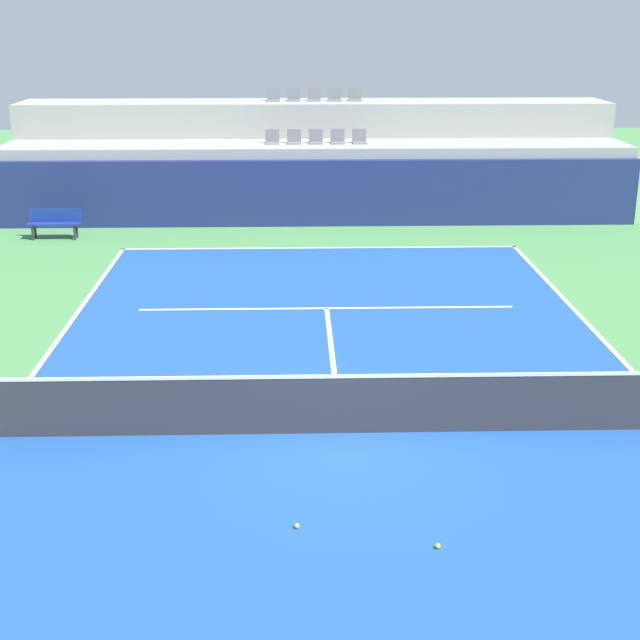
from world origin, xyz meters
name	(u,v)px	position (x,y,z in m)	size (l,w,h in m)	color
ground_plane	(341,433)	(0.00, 0.00, 0.00)	(80.00, 80.00, 0.00)	#4C8C4C
court_surface	(341,433)	(0.00, 0.00, 0.01)	(11.00, 24.00, 0.01)	#1E4C99
baseline_far	(320,248)	(0.00, 11.95, 0.01)	(11.00, 0.10, 0.00)	white
service_line_far	(327,308)	(0.00, 6.40, 0.01)	(8.26, 0.10, 0.00)	white
centre_service_line	(333,360)	(0.00, 3.20, 0.01)	(0.10, 6.40, 0.00)	white
back_wall	(317,193)	(0.00, 14.85, 1.00)	(19.62, 0.30, 2.01)	navy
stands_tier_lower	(316,181)	(0.00, 16.20, 1.16)	(19.62, 2.40, 2.32)	#9E9E99
stands_tier_upper	(314,152)	(0.00, 18.60, 1.71)	(19.62, 2.40, 3.42)	#9E9E99
seating_row_lower	(316,139)	(0.00, 16.30, 2.45)	(3.18, 0.44, 0.44)	slate
seating_row_upper	(314,97)	(0.00, 18.70, 3.54)	(3.18, 0.44, 0.44)	slate
tennis_net	(341,403)	(0.00, 0.00, 0.51)	(11.08, 0.08, 1.07)	black
player_bench	(55,221)	(-7.63, 13.37, 0.51)	(1.50, 0.40, 0.85)	navy
tennis_ball_1	(297,526)	(-0.70, -2.79, 0.04)	(0.07, 0.07, 0.07)	#CCE033
tennis_ball_2	(438,546)	(1.02, -3.30, 0.04)	(0.07, 0.07, 0.07)	#CCE033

